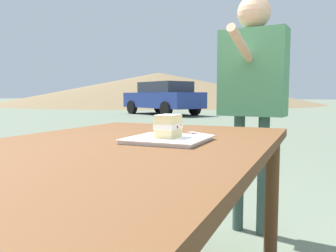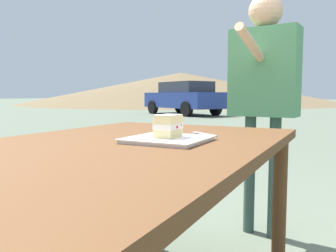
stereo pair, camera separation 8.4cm
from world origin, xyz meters
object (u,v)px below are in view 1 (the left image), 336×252
dessert_fork (200,134)px  dessert_plate (168,139)px  patio_table (119,166)px  cake_slice (168,126)px  diner_person (252,77)px  parked_car_near (163,97)px

dessert_fork → dessert_plate: bearing=171.9°
patio_table → dessert_plate: dessert_plate is taller
cake_slice → dessert_plate: bearing=127.3°
patio_table → diner_person: 1.32m
dessert_fork → parked_car_near: parked_car_near is taller
cake_slice → parked_car_near: 15.21m
diner_person → patio_table: bearing=168.0°
patio_table → dessert_plate: 0.21m
cake_slice → dessert_fork: size_ratio=0.73×
cake_slice → parked_car_near: bearing=24.4°
dessert_fork → diner_person: 0.92m
dessert_fork → diner_person: size_ratio=0.10×
dessert_plate → dessert_fork: bearing=-8.1°
dessert_fork → diner_person: diner_person is taller
parked_car_near → cake_slice: bearing=-155.6°
cake_slice → dessert_fork: (0.27, -0.04, -0.05)m
patio_table → diner_person: (1.24, -0.26, 0.38)m
diner_person → dessert_fork: bearing=175.0°
diner_person → parked_car_near: size_ratio=0.33×
dessert_plate → diner_person: bearing=-5.7°
dessert_plate → cake_slice: cake_slice is taller
dessert_fork → patio_table: bearing=153.2°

